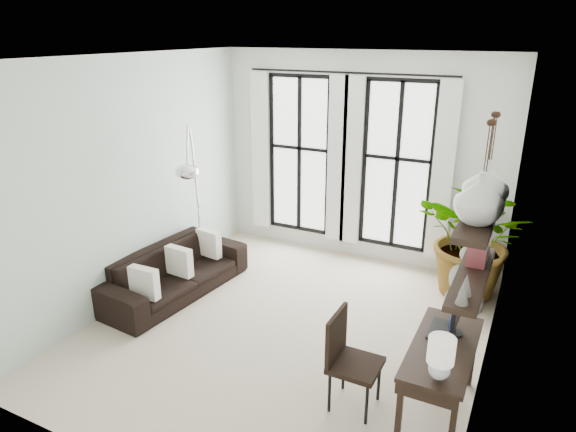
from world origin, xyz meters
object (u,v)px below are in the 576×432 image
Objects in this scene: plant at (478,240)px; desk_chair at (347,354)px; buddha at (466,282)px; arc_lamp at (191,165)px; sofa at (174,272)px; desk at (441,353)px.

plant is 1.69× the size of desk_chair.
plant is at bearing 84.27° from buddha.
arc_lamp is 3.94m from buddha.
buddha is (3.66, 1.39, 0.05)m from sofa.
desk is at bearing 12.20° from desk_chair.
arc_lamp reaches higher than sofa.
desk is (3.75, -0.89, 0.40)m from sofa.
desk is (0.05, -2.67, -0.11)m from plant.
desk_chair reaches higher than buddha.
desk_chair is at bearing -103.99° from sofa.
sofa is 3.87m from desk.
plant reaches higher than sofa.
plant is at bearing -58.24° from sofa.
desk_chair is (-0.78, -2.85, -0.27)m from plant.
desk is 1.33× the size of desk_chair.
plant is at bearing 90.99° from desk.
sofa is at bearing -154.28° from plant.
sofa is 2.52× the size of buddha.
desk_chair reaches higher than sofa.
arc_lamp is at bearing 152.80° from desk_chair.
desk_chair is (2.92, -1.06, 0.23)m from sofa.
desk is at bearing -19.51° from arc_lamp.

